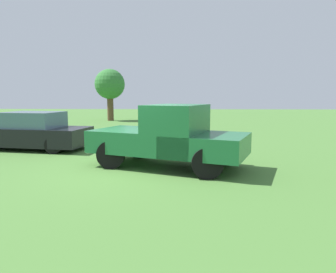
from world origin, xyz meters
name	(u,v)px	position (x,y,z in m)	size (l,w,h in m)	color
ground_plane	(137,169)	(0.00, 0.00, 0.00)	(80.00, 80.00, 0.00)	#477533
pickup_truck	(172,135)	(0.99, 0.21, 0.95)	(4.86, 3.43, 1.82)	black
sedan_near	(30,132)	(-4.65, 3.18, 0.66)	(4.92, 2.54, 1.45)	black
tree_back_left	(110,85)	(-4.60, 17.26, 2.98)	(2.49, 2.49, 4.30)	brown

